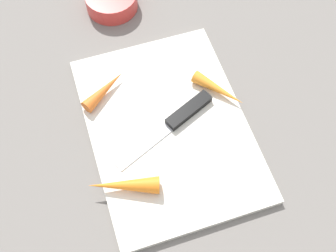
{
  "coord_description": "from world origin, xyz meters",
  "views": [
    {
      "loc": [
        -0.32,
        0.1,
        0.64
      ],
      "look_at": [
        0.0,
        0.0,
        0.01
      ],
      "focal_mm": 45.48,
      "sensor_mm": 36.0,
      "label": 1
    }
  ],
  "objects_px": {
    "cutting_board": "(168,128)",
    "carrot_medium": "(218,89)",
    "small_bowl": "(112,0)",
    "knife": "(183,115)",
    "carrot_longest": "(124,185)",
    "carrot_shortest": "(104,90)"
  },
  "relations": [
    {
      "from": "knife",
      "to": "carrot_shortest",
      "type": "height_order",
      "value": "carrot_shortest"
    },
    {
      "from": "cutting_board",
      "to": "knife",
      "type": "relative_size",
      "value": 1.88
    },
    {
      "from": "knife",
      "to": "carrot_medium",
      "type": "relative_size",
      "value": 1.94
    },
    {
      "from": "knife",
      "to": "small_bowl",
      "type": "distance_m",
      "value": 0.29
    },
    {
      "from": "cutting_board",
      "to": "carrot_shortest",
      "type": "bearing_deg",
      "value": 41.8
    },
    {
      "from": "knife",
      "to": "small_bowl",
      "type": "bearing_deg",
      "value": -103.96
    },
    {
      "from": "carrot_longest",
      "to": "carrot_medium",
      "type": "bearing_deg",
      "value": -131.86
    },
    {
      "from": "cutting_board",
      "to": "carrot_medium",
      "type": "bearing_deg",
      "value": -71.05
    },
    {
      "from": "knife",
      "to": "small_bowl",
      "type": "height_order",
      "value": "small_bowl"
    },
    {
      "from": "carrot_medium",
      "to": "carrot_longest",
      "type": "bearing_deg",
      "value": -96.94
    },
    {
      "from": "carrot_longest",
      "to": "small_bowl",
      "type": "relative_size",
      "value": 1.07
    },
    {
      "from": "carrot_longest",
      "to": "carrot_medium",
      "type": "relative_size",
      "value": 1.11
    },
    {
      "from": "knife",
      "to": "carrot_medium",
      "type": "xyz_separation_m",
      "value": [
        0.03,
        -0.07,
        0.01
      ]
    },
    {
      "from": "knife",
      "to": "carrot_longest",
      "type": "relative_size",
      "value": 1.75
    },
    {
      "from": "small_bowl",
      "to": "cutting_board",
      "type": "bearing_deg",
      "value": -176.05
    },
    {
      "from": "cutting_board",
      "to": "knife",
      "type": "bearing_deg",
      "value": -72.15
    },
    {
      "from": "knife",
      "to": "carrot_medium",
      "type": "distance_m",
      "value": 0.08
    },
    {
      "from": "small_bowl",
      "to": "carrot_medium",
      "type": "bearing_deg",
      "value": -154.81
    },
    {
      "from": "cutting_board",
      "to": "small_bowl",
      "type": "height_order",
      "value": "small_bowl"
    },
    {
      "from": "carrot_shortest",
      "to": "small_bowl",
      "type": "relative_size",
      "value": 0.9
    },
    {
      "from": "carrot_medium",
      "to": "knife",
      "type": "bearing_deg",
      "value": -108.18
    },
    {
      "from": "carrot_medium",
      "to": "carrot_shortest",
      "type": "xyz_separation_m",
      "value": [
        0.06,
        0.19,
        0.0
      ]
    }
  ]
}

